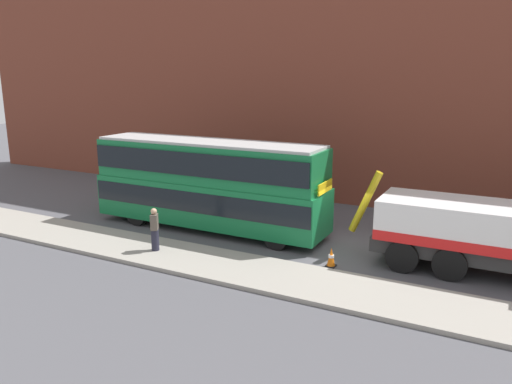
% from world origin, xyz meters
% --- Properties ---
extents(ground_plane, '(120.00, 120.00, 0.00)m').
position_xyz_m(ground_plane, '(0.00, 0.00, 0.00)').
color(ground_plane, '#4C4C51').
extents(near_kerb, '(60.00, 2.80, 0.15)m').
position_xyz_m(near_kerb, '(0.00, -4.20, 0.07)').
color(near_kerb, gray).
rests_on(near_kerb, ground_plane).
extents(building_facade, '(60.00, 1.50, 16.00)m').
position_xyz_m(building_facade, '(0.00, 7.31, 8.07)').
color(building_facade, brown).
rests_on(building_facade, ground_plane).
extents(double_decker_bus, '(11.05, 2.57, 4.06)m').
position_xyz_m(double_decker_bus, '(-6.59, -0.46, 2.23)').
color(double_decker_bus, '#146B38').
rests_on(double_decker_bus, ground_plane).
extents(pedestrian_onlooker, '(0.42, 0.48, 1.71)m').
position_xyz_m(pedestrian_onlooker, '(-6.69, -4.20, 0.99)').
color(pedestrian_onlooker, '#232333').
rests_on(pedestrian_onlooker, near_kerb).
extents(traffic_cone_near_bus, '(0.36, 0.36, 0.72)m').
position_xyz_m(traffic_cone_near_bus, '(-0.11, -2.26, 0.34)').
color(traffic_cone_near_bus, orange).
rests_on(traffic_cone_near_bus, ground_plane).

